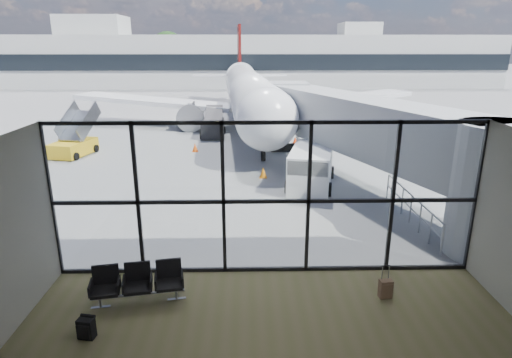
{
  "coord_description": "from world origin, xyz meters",
  "views": [
    {
      "loc": [
        -0.54,
        -11.32,
        6.39
      ],
      "look_at": [
        -0.21,
        3.0,
        1.93
      ],
      "focal_mm": 30.0,
      "sensor_mm": 36.0,
      "label": 1
    }
  ],
  "objects_px": {
    "backpack": "(86,328)",
    "belt_loader": "(213,127)",
    "suitcase": "(386,289)",
    "seating_row": "(138,281)",
    "airliner": "(248,92)",
    "mobile_stairs": "(74,146)",
    "service_van": "(311,167)"
  },
  "relations": [
    {
      "from": "belt_loader",
      "to": "service_van",
      "type": "bearing_deg",
      "value": -66.29
    },
    {
      "from": "suitcase",
      "to": "mobile_stairs",
      "type": "xyz_separation_m",
      "value": [
        -14.18,
        15.91,
        0.31
      ]
    },
    {
      "from": "backpack",
      "to": "airliner",
      "type": "distance_m",
      "value": 29.05
    },
    {
      "from": "seating_row",
      "to": "backpack",
      "type": "xyz_separation_m",
      "value": [
        -0.84,
        -1.5,
        -0.31
      ]
    },
    {
      "from": "seating_row",
      "to": "mobile_stairs",
      "type": "xyz_separation_m",
      "value": [
        -7.69,
        15.89,
        0.01
      ]
    },
    {
      "from": "airliner",
      "to": "belt_loader",
      "type": "distance_m",
      "value": 6.56
    },
    {
      "from": "airliner",
      "to": "belt_loader",
      "type": "bearing_deg",
      "value": -118.33
    },
    {
      "from": "service_van",
      "to": "belt_loader",
      "type": "relative_size",
      "value": 1.04
    },
    {
      "from": "seating_row",
      "to": "airliner",
      "type": "relative_size",
      "value": 0.07
    },
    {
      "from": "backpack",
      "to": "suitcase",
      "type": "height_order",
      "value": "suitcase"
    },
    {
      "from": "backpack",
      "to": "mobile_stairs",
      "type": "distance_m",
      "value": 18.69
    },
    {
      "from": "seating_row",
      "to": "suitcase",
      "type": "distance_m",
      "value": 6.49
    },
    {
      "from": "backpack",
      "to": "belt_loader",
      "type": "height_order",
      "value": "belt_loader"
    },
    {
      "from": "airliner",
      "to": "suitcase",
      "type": "bearing_deg",
      "value": -86.25
    },
    {
      "from": "service_van",
      "to": "mobile_stairs",
      "type": "bearing_deg",
      "value": 167.86
    },
    {
      "from": "suitcase",
      "to": "airliner",
      "type": "height_order",
      "value": "airliner"
    },
    {
      "from": "backpack",
      "to": "suitcase",
      "type": "xyz_separation_m",
      "value": [
        7.32,
        1.47,
        0.01
      ]
    },
    {
      "from": "airliner",
      "to": "service_van",
      "type": "distance_m",
      "value": 18.08
    },
    {
      "from": "mobile_stairs",
      "to": "airliner",
      "type": "bearing_deg",
      "value": 59.79
    },
    {
      "from": "service_van",
      "to": "seating_row",
      "type": "bearing_deg",
      "value": -108.59
    },
    {
      "from": "backpack",
      "to": "mobile_stairs",
      "type": "height_order",
      "value": "mobile_stairs"
    },
    {
      "from": "seating_row",
      "to": "suitcase",
      "type": "height_order",
      "value": "seating_row"
    },
    {
      "from": "backpack",
      "to": "airliner",
      "type": "relative_size",
      "value": 0.02
    },
    {
      "from": "belt_loader",
      "to": "mobile_stairs",
      "type": "relative_size",
      "value": 1.15
    },
    {
      "from": "seating_row",
      "to": "airliner",
      "type": "bearing_deg",
      "value": 73.7
    },
    {
      "from": "suitcase",
      "to": "mobile_stairs",
      "type": "distance_m",
      "value": 21.32
    },
    {
      "from": "seating_row",
      "to": "airliner",
      "type": "height_order",
      "value": "airliner"
    },
    {
      "from": "backpack",
      "to": "mobile_stairs",
      "type": "bearing_deg",
      "value": 122.28
    },
    {
      "from": "suitcase",
      "to": "belt_loader",
      "type": "relative_size",
      "value": 0.21
    },
    {
      "from": "mobile_stairs",
      "to": "backpack",
      "type": "bearing_deg",
      "value": -55.31
    },
    {
      "from": "suitcase",
      "to": "service_van",
      "type": "height_order",
      "value": "service_van"
    },
    {
      "from": "suitcase",
      "to": "airliner",
      "type": "distance_m",
      "value": 27.55
    }
  ]
}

